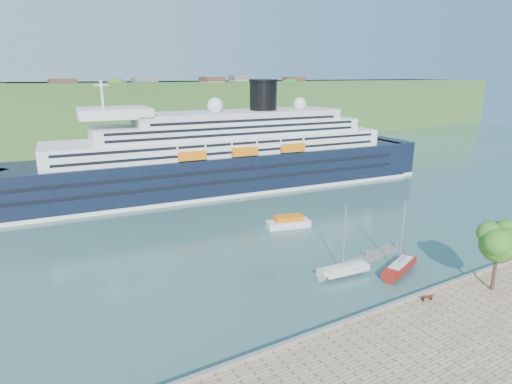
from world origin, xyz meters
name	(u,v)px	position (x,y,z in m)	size (l,w,h in m)	color
ground	(410,305)	(0.00, 0.00, 0.00)	(400.00, 400.00, 0.00)	#315852
far_hillside	(118,113)	(0.00, 145.00, 12.00)	(400.00, 50.00, 24.00)	#2B5020
quay_coping	(412,297)	(0.00, -0.20, 1.15)	(220.00, 0.50, 0.30)	slate
cruise_ship	(216,137)	(2.69, 59.70, 12.91)	(114.94, 16.74, 25.81)	black
park_bench	(427,297)	(1.06, -1.48, 1.43)	(1.35, 0.55, 0.87)	#3F1F12
promenade_tree	(497,253)	(10.21, -3.79, 5.91)	(5.93, 5.93, 9.81)	#256019
floating_pontoon	(358,261)	(3.11, 12.09, 0.19)	(16.91, 2.07, 0.38)	slate
sailboat_white_near	(347,243)	(-1.45, 9.78, 4.83)	(7.48, 2.08, 9.66)	silver
sailboat_red	(403,239)	(5.83, 6.65, 4.98)	(7.71, 2.14, 9.96)	maroon
tender_launch	(288,221)	(2.81, 29.84, 1.10)	(7.94, 2.72, 2.19)	orange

